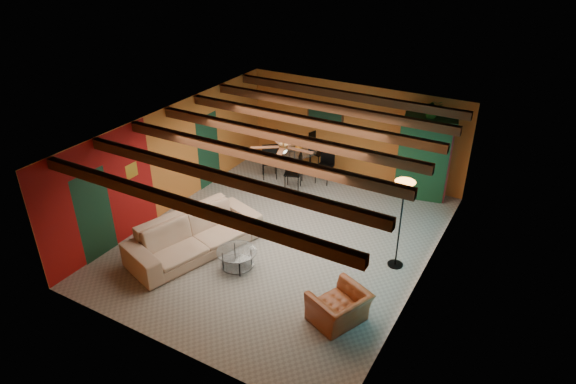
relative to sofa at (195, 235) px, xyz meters
The scene contains 11 objects.
room 2.88m from the sofa, 46.77° to the left, with size 6.52×8.01×2.71m.
sofa is the anchor object (origin of this frame).
armchair 3.80m from the sofa, ahead, with size 1.00×0.88×0.65m, color maroon.
coffee_table 1.20m from the sofa, ahead, with size 0.87×0.87×0.44m, color white, non-canonical shape.
dining_table 4.53m from the sofa, 87.73° to the left, with size 2.17×2.17×1.13m, color white, non-canonical shape.
armoire 6.36m from the sofa, 54.54° to the left, with size 1.25×0.61×2.19m, color maroon.
floor_lamp 4.51m from the sofa, 22.91° to the left, with size 0.42×0.42×2.07m, color black, non-canonical shape.
ceiling_fan 2.82m from the sofa, 44.67° to the left, with size 1.50×1.50×0.44m, color #472614, non-canonical shape.
painting 5.58m from the sofa, 83.98° to the left, with size 1.05×0.03×0.65m, color black.
potted_plant 6.64m from the sofa, 54.54° to the left, with size 0.47×0.41×0.53m, color #26661E.
vase 4.60m from the sofa, 87.73° to the left, with size 0.20×0.20×0.21m, color orange.
Camera 1 is at (5.04, -8.67, 6.70)m, focal length 31.54 mm.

